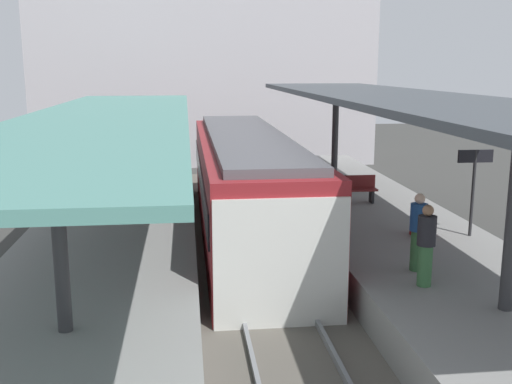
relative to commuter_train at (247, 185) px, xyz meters
name	(u,v)px	position (x,y,z in m)	size (l,w,h in m)	color
ground_plane	(260,277)	(0.00, -3.27, -1.73)	(80.00, 80.00, 0.00)	#383835
platform_left	(106,264)	(-3.80, -3.27, -1.23)	(4.40, 28.00, 1.00)	gray
platform_right	(405,253)	(3.80, -3.27, -1.23)	(4.40, 28.00, 1.00)	gray
track_ballast	(260,273)	(0.00, -3.27, -1.63)	(3.20, 28.00, 0.20)	#59544C
rail_near_side	(231,268)	(-0.72, -3.27, -1.46)	(0.08, 28.00, 0.14)	slate
rail_far_side	(288,266)	(0.72, -3.27, -1.46)	(0.08, 28.00, 0.14)	slate
commuter_train	(247,185)	(0.00, 0.00, 0.00)	(2.78, 13.51, 3.10)	maroon
canopy_left	(106,120)	(-3.80, -1.87, 2.17)	(4.18, 21.00, 3.02)	#333335
canopy_right	(394,99)	(3.80, -1.87, 2.65)	(4.18, 21.00, 3.50)	#333335
platform_bench	(354,188)	(3.47, 0.49, -0.26)	(1.40, 0.41, 0.86)	black
platform_sign	(474,173)	(5.37, -3.57, 0.90)	(0.90, 0.08, 2.21)	#262628
litter_bin	(419,219)	(4.10, -3.32, -0.33)	(0.44, 0.44, 0.80)	maroon
passenger_near_bench	(426,244)	(2.82, -6.86, 0.12)	(0.36, 0.36, 1.63)	#386B3D
passenger_mid_platform	(418,231)	(3.01, -5.97, 0.13)	(0.36, 0.36, 1.66)	#386B3D
station_building_backdrop	(205,62)	(-0.65, 16.73, 3.77)	(18.00, 6.00, 11.00)	#B7B2B7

